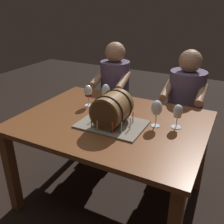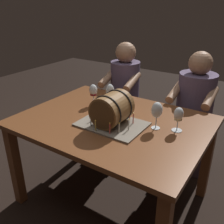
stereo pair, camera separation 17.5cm
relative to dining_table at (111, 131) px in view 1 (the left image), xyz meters
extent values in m
plane|color=black|center=(0.00, 0.00, -0.64)|extent=(8.00, 8.00, 0.00)
cube|color=brown|center=(0.00, 0.00, 0.08)|extent=(1.36, 1.03, 0.03)
cube|color=brown|center=(-0.62, -0.45, -0.29)|extent=(0.07, 0.07, 0.70)
cube|color=brown|center=(-0.62, 0.45, -0.29)|extent=(0.07, 0.07, 0.70)
cube|color=brown|center=(0.62, 0.45, -0.29)|extent=(0.07, 0.07, 0.70)
cube|color=gray|center=(0.04, -0.07, 0.10)|extent=(0.46, 0.33, 0.01)
cylinder|color=brown|center=(0.04, -0.07, 0.22)|extent=(0.22, 0.25, 0.22)
cylinder|color=#4F371E|center=(0.04, -0.20, 0.22)|extent=(0.20, 0.00, 0.20)
cylinder|color=#4F371E|center=(0.04, 0.05, 0.22)|extent=(0.20, 0.00, 0.20)
torus|color=black|center=(0.04, -0.14, 0.22)|extent=(0.24, 0.01, 0.24)
torus|color=black|center=(0.04, 0.00, 0.22)|extent=(0.24, 0.01, 0.24)
cylinder|color=silver|center=(0.19, -0.09, 0.14)|extent=(0.01, 0.01, 0.07)
sphere|color=#F9C64C|center=(0.19, -0.09, 0.19)|extent=(0.01, 0.01, 0.01)
cylinder|color=#D64C47|center=(0.17, 0.01, 0.15)|extent=(0.01, 0.01, 0.07)
sphere|color=#F9C64C|center=(0.17, 0.01, 0.19)|extent=(0.01, 0.01, 0.01)
cylinder|color=#D64C47|center=(0.11, 0.06, 0.15)|extent=(0.01, 0.01, 0.08)
sphere|color=#F9C64C|center=(0.11, 0.06, 0.19)|extent=(0.01, 0.01, 0.01)
cylinder|color=#D64C47|center=(0.00, 0.08, 0.14)|extent=(0.01, 0.01, 0.06)
sphere|color=#F9C64C|center=(0.00, 0.08, 0.18)|extent=(0.01, 0.01, 0.01)
cylinder|color=#EAD666|center=(-0.05, 0.05, 0.15)|extent=(0.01, 0.01, 0.07)
sphere|color=#F9C64C|center=(-0.05, 0.05, 0.19)|extent=(0.01, 0.01, 0.01)
cylinder|color=black|center=(-0.10, -0.02, 0.14)|extent=(0.01, 0.01, 0.06)
sphere|color=#F9C64C|center=(-0.10, -0.02, 0.18)|extent=(0.01, 0.01, 0.01)
cylinder|color=#EAD666|center=(-0.10, -0.10, 0.14)|extent=(0.01, 0.01, 0.06)
sphere|color=#F9C64C|center=(-0.10, -0.10, 0.18)|extent=(0.01, 0.01, 0.01)
cylinder|color=black|center=(-0.06, -0.18, 0.14)|extent=(0.01, 0.01, 0.06)
sphere|color=#F9C64C|center=(-0.06, -0.18, 0.18)|extent=(0.01, 0.01, 0.01)
cylinder|color=#EAD666|center=(0.01, -0.22, 0.14)|extent=(0.01, 0.01, 0.07)
sphere|color=#F9C64C|center=(0.01, -0.22, 0.18)|extent=(0.01, 0.01, 0.01)
cylinder|color=#D64C47|center=(0.11, -0.20, 0.15)|extent=(0.01, 0.01, 0.07)
sphere|color=#F9C64C|center=(0.11, -0.20, 0.19)|extent=(0.01, 0.01, 0.01)
cylinder|color=silver|center=(0.16, -0.16, 0.14)|extent=(0.01, 0.01, 0.07)
sphere|color=#F9C64C|center=(0.16, -0.16, 0.18)|extent=(0.01, 0.01, 0.01)
cylinder|color=white|center=(0.45, 0.10, 0.10)|extent=(0.07, 0.07, 0.00)
cylinder|color=white|center=(0.45, 0.10, 0.14)|extent=(0.01, 0.01, 0.07)
ellipsoid|color=white|center=(0.45, 0.10, 0.22)|extent=(0.06, 0.06, 0.09)
cylinder|color=beige|center=(0.45, 0.10, 0.19)|extent=(0.05, 0.05, 0.03)
cylinder|color=white|center=(-0.15, 0.19, 0.10)|extent=(0.06, 0.06, 0.00)
cylinder|color=white|center=(-0.15, 0.19, 0.14)|extent=(0.01, 0.01, 0.08)
ellipsoid|color=white|center=(-0.15, 0.19, 0.24)|extent=(0.07, 0.07, 0.12)
cylinder|color=pink|center=(-0.15, 0.19, 0.21)|extent=(0.06, 0.06, 0.05)
cylinder|color=white|center=(-0.29, 0.16, 0.10)|extent=(0.07, 0.07, 0.00)
cylinder|color=white|center=(-0.29, 0.16, 0.14)|extent=(0.01, 0.01, 0.08)
ellipsoid|color=white|center=(-0.29, 0.16, 0.23)|extent=(0.07, 0.07, 0.10)
cylinder|color=maroon|center=(-0.29, 0.16, 0.20)|extent=(0.05, 0.05, 0.03)
cylinder|color=white|center=(0.32, 0.05, 0.10)|extent=(0.06, 0.06, 0.00)
cylinder|color=white|center=(0.32, 0.05, 0.14)|extent=(0.01, 0.01, 0.08)
ellipsoid|color=white|center=(0.32, 0.05, 0.23)|extent=(0.08, 0.08, 0.11)
cube|color=#372D40|center=(-0.37, 0.80, -0.41)|extent=(0.34, 0.32, 0.45)
cylinder|color=#5B4C6B|center=(-0.37, 0.80, 0.07)|extent=(0.34, 0.34, 0.51)
sphere|color=#A87A5B|center=(-0.37, 0.80, 0.42)|extent=(0.21, 0.21, 0.21)
cylinder|color=#A87A5B|center=(-0.22, 0.68, 0.18)|extent=(0.11, 0.31, 0.14)
cylinder|color=#A87A5B|center=(-0.49, 0.65, 0.18)|extent=(0.11, 0.31, 0.14)
cube|color=#372D40|center=(0.37, 0.80, -0.41)|extent=(0.34, 0.32, 0.45)
cylinder|color=#5B4C6B|center=(0.37, 0.80, 0.07)|extent=(0.34, 0.34, 0.51)
sphere|color=#A87A5B|center=(0.37, 0.80, 0.41)|extent=(0.20, 0.20, 0.20)
cylinder|color=#A87A5B|center=(0.52, 0.67, 0.17)|extent=(0.08, 0.31, 0.14)
cylinder|color=#A87A5B|center=(0.23, 0.66, 0.17)|extent=(0.08, 0.31, 0.14)
camera|label=1|loc=(0.77, -1.49, 0.92)|focal=40.59mm
camera|label=2|loc=(0.92, -1.40, 0.92)|focal=40.59mm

